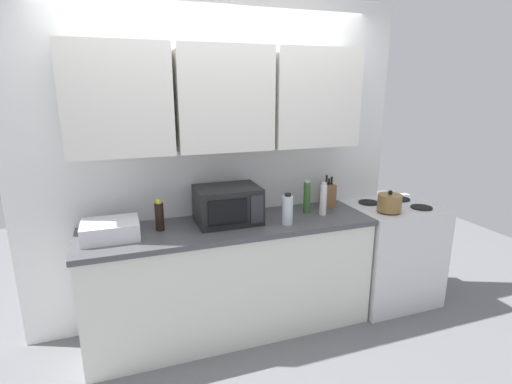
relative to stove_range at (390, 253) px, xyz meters
name	(u,v)px	position (x,y,z in m)	size (l,w,h in m)	color
wall_back_with_cabinets	(221,132)	(-1.50, 0.25, 1.12)	(3.09, 0.38, 2.60)	white
counter_run	(231,277)	(-1.50, 0.02, 0.00)	(2.22, 0.63, 0.90)	white
stove_range	(390,253)	(0.00, 0.00, 0.00)	(0.76, 0.64, 0.91)	silver
kettle	(389,203)	(-0.17, -0.14, 0.53)	(0.20, 0.20, 0.18)	olive
microwave	(228,205)	(-1.50, 0.07, 0.59)	(0.48, 0.37, 0.28)	black
dish_rack	(110,230)	(-2.35, 0.02, 0.51)	(0.38, 0.30, 0.12)	silver
knife_block	(328,195)	(-0.57, 0.17, 0.55)	(0.10, 0.12, 0.28)	brown
bottle_clear_tall	(287,210)	(-1.09, -0.13, 0.56)	(0.08, 0.08, 0.24)	silver
bottle_soy_dark	(159,216)	(-2.01, 0.06, 0.56)	(0.06, 0.06, 0.23)	black
bottle_green_oil	(307,197)	(-0.82, 0.08, 0.58)	(0.06, 0.06, 0.28)	#386B2D
bottle_white_jar	(323,199)	(-0.72, -0.01, 0.58)	(0.06, 0.06, 0.27)	white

